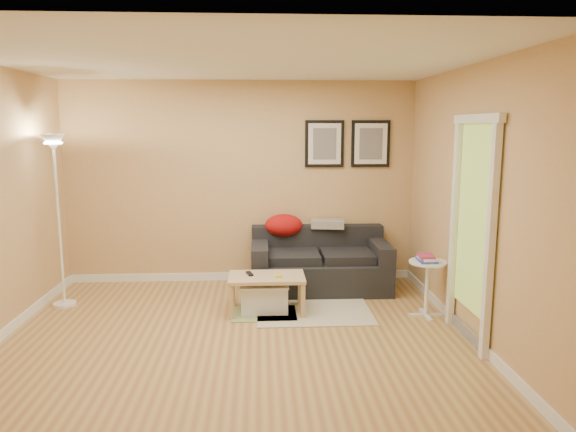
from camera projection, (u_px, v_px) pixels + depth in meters
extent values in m
plane|color=tan|center=(236.00, 338.00, 5.16)|extent=(4.50, 4.50, 0.00)
plane|color=white|center=(231.00, 60.00, 4.73)|extent=(4.50, 4.50, 0.00)
plane|color=tan|center=(241.00, 183.00, 6.91)|extent=(4.50, 0.00, 4.50)
plane|color=tan|center=(217.00, 257.00, 2.98)|extent=(4.50, 0.00, 4.50)
plane|color=tan|center=(471.00, 203.00, 5.06)|extent=(0.00, 4.00, 4.00)
cube|color=white|center=(242.00, 276.00, 7.11)|extent=(4.50, 0.02, 0.10)
cube|color=white|center=(463.00, 328.00, 5.27)|extent=(0.02, 4.00, 0.10)
cube|color=#BFB597|center=(314.00, 313.00, 5.85)|extent=(1.25, 0.85, 0.01)
cube|color=#668C4C|center=(264.00, 314.00, 5.81)|extent=(0.70, 0.50, 0.01)
cube|color=black|center=(250.00, 274.00, 5.86)|extent=(0.09, 0.17, 0.02)
cylinder|color=yellow|center=(279.00, 276.00, 5.75)|extent=(0.07, 0.07, 0.03)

